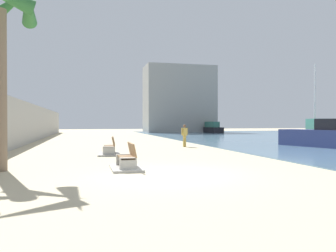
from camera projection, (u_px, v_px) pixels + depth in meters
name	position (u px, v px, depth m)	size (l,w,h in m)	color
ground_plane	(117.00, 143.00, 28.66)	(120.00, 120.00, 0.00)	#C6B793
seawall	(23.00, 123.00, 26.86)	(0.80, 64.00, 3.35)	#ADAAA3
bench_near	(127.00, 163.00, 12.53)	(1.11, 2.10, 0.98)	#ADAAA3
bench_far	(110.00, 150.00, 18.05)	(1.30, 2.20, 0.98)	#ADAAA3
person_walking	(185.00, 134.00, 23.98)	(0.51, 0.27, 1.59)	gold
boat_nearest	(317.00, 133.00, 29.79)	(3.78, 5.99, 6.97)	red
boat_mid_bay	(210.00, 129.00, 56.37)	(2.18, 7.65, 1.83)	black
boat_far_right	(328.00, 136.00, 22.90)	(3.57, 6.95, 1.95)	navy
harbor_building	(179.00, 100.00, 58.97)	(12.00, 6.00, 11.51)	gray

